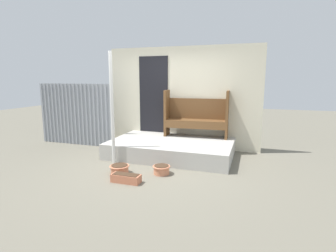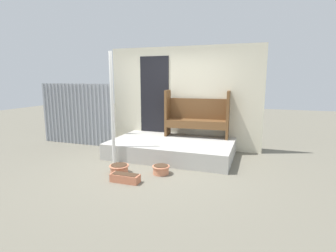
% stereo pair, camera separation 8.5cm
% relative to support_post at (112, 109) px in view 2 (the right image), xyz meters
% --- Properties ---
extents(ground_plane, '(24.00, 24.00, 0.00)m').
position_rel_support_post_xyz_m(ground_plane, '(0.81, 0.07, -1.17)').
color(ground_plane, '#706B5B').
extents(porch_slab, '(2.81, 1.72, 0.36)m').
position_rel_support_post_xyz_m(porch_slab, '(1.00, 0.92, -0.99)').
color(porch_slab, '#B2AFA8').
rests_on(porch_slab, ground_plane).
extents(house_wall, '(4.01, 0.08, 2.60)m').
position_rel_support_post_xyz_m(house_wall, '(0.96, 1.81, 0.13)').
color(house_wall, beige).
rests_on(house_wall, ground_plane).
extents(fence_corrugated, '(2.30, 0.05, 1.66)m').
position_rel_support_post_xyz_m(fence_corrugated, '(-1.80, 1.15, -0.34)').
color(fence_corrugated, gray).
rests_on(fence_corrugated, ground_plane).
extents(support_post, '(0.07, 0.07, 2.34)m').
position_rel_support_post_xyz_m(support_post, '(0.00, 0.00, 0.00)').
color(support_post, white).
rests_on(support_post, ground_plane).
extents(bench, '(1.58, 0.49, 1.15)m').
position_rel_support_post_xyz_m(bench, '(1.44, 1.57, -0.25)').
color(bench, brown).
rests_on(bench, porch_slab).
extents(flower_pot_left, '(0.38, 0.38, 0.17)m').
position_rel_support_post_xyz_m(flower_pot_left, '(0.43, -0.53, -1.07)').
color(flower_pot_left, tan).
rests_on(flower_pot_left, ground_plane).
extents(flower_pot_middle, '(0.34, 0.34, 0.17)m').
position_rel_support_post_xyz_m(flower_pot_middle, '(1.19, -0.30, -1.08)').
color(flower_pot_middle, tan).
rests_on(flower_pot_middle, ground_plane).
extents(planter_box_rect, '(0.52, 0.20, 0.15)m').
position_rel_support_post_xyz_m(planter_box_rect, '(0.74, -0.88, -1.09)').
color(planter_box_rect, '#C67251').
rests_on(planter_box_rect, ground_plane).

